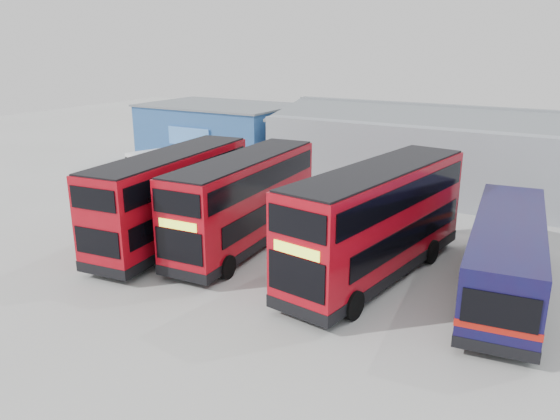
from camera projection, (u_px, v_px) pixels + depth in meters
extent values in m
plane|color=#A4A49F|center=(238.00, 269.00, 25.28)|extent=(120.00, 120.00, 0.00)
cube|color=#234C8C|center=(220.00, 135.00, 46.12)|extent=(12.00, 8.00, 5.00)
cube|color=slate|center=(219.00, 105.00, 45.37)|extent=(12.30, 8.30, 0.15)
cube|color=#5396EC|center=(189.00, 137.00, 42.58)|extent=(3.96, 0.15, 1.40)
cube|color=#8E939B|center=(499.00, 158.00, 37.25)|extent=(30.00, 12.00, 5.00)
cube|color=slate|center=(496.00, 123.00, 34.13)|extent=(30.50, 6.33, 1.29)
cube|color=slate|center=(510.00, 113.00, 38.75)|extent=(30.50, 6.33, 1.29)
cube|color=#B00A16|center=(173.00, 196.00, 27.93)|extent=(3.81, 11.40, 4.31)
cube|color=black|center=(175.00, 232.00, 28.51)|extent=(3.86, 11.45, 0.48)
cube|color=black|center=(191.00, 211.00, 27.18)|extent=(1.04, 9.43, 1.01)
cube|color=black|center=(147.00, 205.00, 28.24)|extent=(1.04, 9.43, 1.01)
cube|color=black|center=(194.00, 174.00, 27.02)|extent=(1.15, 10.49, 1.01)
cube|color=black|center=(149.00, 169.00, 28.07)|extent=(1.15, 10.49, 1.01)
cube|color=black|center=(227.00, 183.00, 33.01)|extent=(2.39, 0.30, 1.44)
cube|color=black|center=(226.00, 152.00, 32.44)|extent=(2.39, 0.30, 1.01)
cube|color=#B7D22C|center=(226.00, 167.00, 32.74)|extent=(1.91, 0.24, 0.37)
cube|color=black|center=(97.00, 242.00, 23.22)|extent=(2.34, 0.30, 1.17)
cube|color=black|center=(93.00, 199.00, 22.65)|extent=(2.34, 0.30, 0.96)
cube|color=black|center=(170.00, 154.00, 27.29)|extent=(3.64, 11.22, 0.11)
cylinder|color=black|center=(232.00, 215.00, 31.41)|extent=(0.45, 1.14, 1.11)
cylinder|color=black|center=(194.00, 209.00, 32.41)|extent=(0.45, 1.14, 1.11)
cylinder|color=black|center=(163.00, 254.00, 25.56)|extent=(0.45, 1.14, 1.11)
cylinder|color=black|center=(119.00, 246.00, 26.55)|extent=(0.45, 1.14, 1.11)
cube|color=#B00A16|center=(244.00, 200.00, 27.40)|extent=(3.32, 11.15, 4.25)
cube|color=black|center=(245.00, 236.00, 27.97)|extent=(3.37, 11.20, 0.47)
cube|color=black|center=(226.00, 204.00, 28.48)|extent=(0.65, 9.31, 1.00)
cube|color=black|center=(272.00, 211.00, 27.35)|extent=(0.65, 9.31, 1.00)
cube|color=black|center=(221.00, 172.00, 27.59)|extent=(0.72, 10.36, 1.00)
cube|color=black|center=(268.00, 178.00, 26.46)|extent=(0.72, 10.36, 1.00)
cube|color=black|center=(179.00, 246.00, 22.85)|extent=(2.36, 0.20, 1.42)
cube|color=black|center=(176.00, 203.00, 22.30)|extent=(2.36, 0.20, 1.00)
cube|color=#B7D22C|center=(177.00, 225.00, 22.57)|extent=(1.89, 0.16, 0.37)
cube|color=black|center=(291.00, 186.00, 32.31)|extent=(2.30, 0.20, 1.15)
cube|color=black|center=(291.00, 155.00, 31.75)|extent=(2.30, 0.20, 0.94)
cube|color=black|center=(244.00, 158.00, 26.77)|extent=(3.16, 10.98, 0.10)
cylinder|color=black|center=(180.00, 257.00, 25.24)|extent=(0.40, 1.11, 1.09)
cylinder|color=black|center=(227.00, 267.00, 24.17)|extent=(0.40, 1.11, 1.09)
cylinder|color=black|center=(250.00, 218.00, 30.89)|extent=(0.40, 1.11, 1.09)
cylinder|color=black|center=(290.00, 224.00, 29.82)|extent=(0.40, 1.11, 1.09)
cube|color=#B00A16|center=(377.00, 220.00, 23.82)|extent=(4.51, 12.00, 4.52)
cube|color=black|center=(375.00, 263.00, 24.43)|extent=(4.56, 12.06, 0.50)
cube|color=black|center=(354.00, 222.00, 25.16)|extent=(1.54, 9.83, 1.06)
cube|color=black|center=(411.00, 235.00, 23.47)|extent=(1.54, 9.83, 1.06)
cube|color=black|center=(351.00, 184.00, 24.27)|extent=(1.70, 10.93, 1.06)
cube|color=black|center=(409.00, 195.00, 22.58)|extent=(1.70, 10.93, 1.06)
cube|color=black|center=(296.00, 276.00, 19.62)|extent=(2.49, 0.43, 1.51)
cube|color=black|center=(297.00, 224.00, 19.03)|extent=(2.49, 0.43, 1.06)
cube|color=#B7D22C|center=(296.00, 251.00, 19.32)|extent=(1.99, 0.34, 0.39)
cube|color=black|center=(432.00, 204.00, 28.40)|extent=(2.44, 0.42, 1.23)
cube|color=black|center=(435.00, 166.00, 27.81)|extent=(2.44, 0.42, 1.00)
cube|color=black|center=(380.00, 169.00, 23.15)|extent=(4.32, 11.81, 0.11)
cylinder|color=black|center=(296.00, 286.00, 22.19)|extent=(0.53, 1.20, 1.16)
cylinder|color=black|center=(353.00, 305.00, 20.60)|extent=(0.53, 1.20, 1.16)
cylinder|color=black|center=(380.00, 239.00, 27.44)|extent=(0.53, 1.20, 1.16)
cylinder|color=black|center=(430.00, 251.00, 25.85)|extent=(0.53, 1.20, 1.16)
cube|color=#0E0F3F|center=(506.00, 253.00, 22.41)|extent=(3.96, 11.97, 2.83)
cube|color=black|center=(503.00, 280.00, 22.77)|extent=(4.01, 12.02, 0.43)
cube|color=#B2160D|center=(505.00, 264.00, 22.56)|extent=(4.00, 12.01, 0.27)
cube|color=black|center=(544.00, 250.00, 21.48)|extent=(1.15, 9.77, 1.01)
cube|color=black|center=(472.00, 240.00, 22.52)|extent=(1.15, 9.77, 1.01)
cube|color=black|center=(511.00, 210.00, 27.51)|extent=(2.39, 0.32, 1.39)
cube|color=black|center=(500.00, 311.00, 17.19)|extent=(2.34, 0.31, 1.18)
cylinder|color=black|center=(535.00, 251.00, 25.93)|extent=(0.46, 1.14, 1.11)
cylinder|color=black|center=(478.00, 244.00, 26.91)|extent=(0.46, 1.14, 1.11)
cylinder|color=black|center=(537.00, 322.00, 19.39)|extent=(0.46, 1.14, 1.11)
cylinder|color=black|center=(462.00, 309.00, 20.37)|extent=(0.46, 1.14, 1.11)
cube|color=white|center=(159.00, 162.00, 42.27)|extent=(3.31, 5.01, 1.77)
cube|color=black|center=(131.00, 163.00, 40.73)|extent=(1.59, 0.60, 0.65)
cube|color=black|center=(135.00, 159.00, 41.95)|extent=(0.32, 0.81, 0.56)
cube|color=black|center=(147.00, 163.00, 40.57)|extent=(0.32, 0.81, 0.56)
cylinder|color=black|center=(136.00, 173.00, 42.18)|extent=(0.43, 0.71, 0.67)
cylinder|color=black|center=(147.00, 178.00, 40.88)|extent=(0.43, 0.71, 0.67)
cylinder|color=black|center=(172.00, 168.00, 44.14)|extent=(0.43, 0.71, 0.67)
cylinder|color=black|center=(183.00, 171.00, 42.85)|extent=(0.43, 0.71, 0.67)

